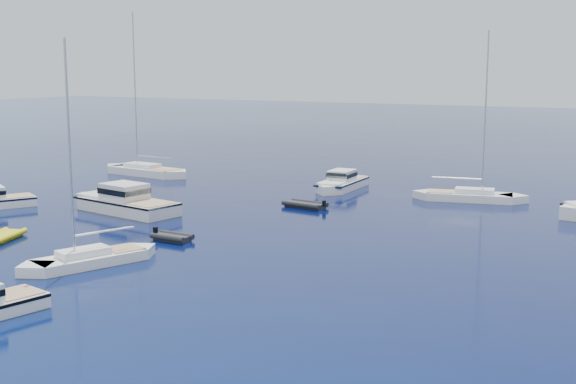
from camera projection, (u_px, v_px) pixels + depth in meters
ground at (8, 337)px, 30.64m from camera, size 400.00×400.00×0.00m
motor_cruiser_centre at (123, 212)px, 57.51m from camera, size 11.14×4.87×2.83m
motor_cruiser_horizon at (341, 189)px, 68.09m from camera, size 3.24×8.74×2.25m
sailboat_fore at (90, 265)px, 41.93m from camera, size 5.00×9.08×12.95m
sailboat_centre at (469, 201)px, 62.29m from camera, size 10.15×4.81×14.44m
sailboat_far_l at (146, 175)px, 77.40m from camera, size 11.89×3.97×17.17m
tender_yellow at (1, 240)px, 47.97m from camera, size 3.18×4.19×0.95m
tender_grey_near at (172, 241)px, 47.81m from camera, size 2.78×1.64×0.95m
tender_grey_far at (305, 207)px, 59.30m from camera, size 3.81×2.36×0.95m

